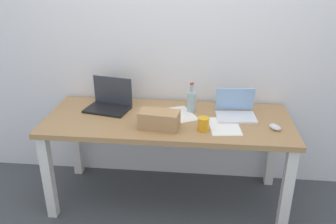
# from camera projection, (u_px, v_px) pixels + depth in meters

# --- Properties ---
(ground_plane) EXTENTS (8.00, 8.00, 0.00)m
(ground_plane) POSITION_uv_depth(u_px,v_px,m) (168.00, 198.00, 2.94)
(ground_plane) COLOR #42474C
(back_wall) EXTENTS (5.20, 0.08, 2.60)m
(back_wall) POSITION_uv_depth(u_px,v_px,m) (173.00, 31.00, 2.80)
(back_wall) COLOR white
(back_wall) RESTS_ON ground
(desk) EXTENTS (1.84, 0.72, 0.73)m
(desk) POSITION_uv_depth(u_px,v_px,m) (168.00, 129.00, 2.69)
(desk) COLOR #A37A4C
(desk) RESTS_ON ground
(laptop_left) EXTENTS (0.37, 0.29, 0.24)m
(laptop_left) POSITION_uv_depth(u_px,v_px,m) (109.00, 102.00, 2.80)
(laptop_left) COLOR black
(laptop_left) RESTS_ON desk
(laptop_right) EXTENTS (0.31, 0.25, 0.21)m
(laptop_right) POSITION_uv_depth(u_px,v_px,m) (236.00, 111.00, 2.66)
(laptop_right) COLOR silver
(laptop_right) RESTS_ON desk
(beer_bottle) EXTENTS (0.06, 0.06, 0.23)m
(beer_bottle) POSITION_uv_depth(u_px,v_px,m) (191.00, 101.00, 2.73)
(beer_bottle) COLOR #99B7C1
(beer_bottle) RESTS_ON desk
(computer_mouse) EXTENTS (0.10, 0.12, 0.03)m
(computer_mouse) POSITION_uv_depth(u_px,v_px,m) (275.00, 127.00, 2.47)
(computer_mouse) COLOR silver
(computer_mouse) RESTS_ON desk
(cardboard_box) EXTENTS (0.29, 0.18, 0.12)m
(cardboard_box) POSITION_uv_depth(u_px,v_px,m) (159.00, 120.00, 2.48)
(cardboard_box) COLOR tan
(cardboard_box) RESTS_ON desk
(coffee_mug) EXTENTS (0.08, 0.08, 0.09)m
(coffee_mug) POSITION_uv_depth(u_px,v_px,m) (203.00, 124.00, 2.45)
(coffee_mug) COLOR gold
(coffee_mug) RESTS_ON desk
(paper_sheet_near_back) EXTENTS (0.32, 0.36, 0.00)m
(paper_sheet_near_back) POSITION_uv_depth(u_px,v_px,m) (179.00, 114.00, 2.71)
(paper_sheet_near_back) COLOR white
(paper_sheet_near_back) RESTS_ON desk
(paper_sheet_front_right) EXTENTS (0.24, 0.32, 0.00)m
(paper_sheet_front_right) POSITION_uv_depth(u_px,v_px,m) (224.00, 126.00, 2.52)
(paper_sheet_front_right) COLOR white
(paper_sheet_front_right) RESTS_ON desk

